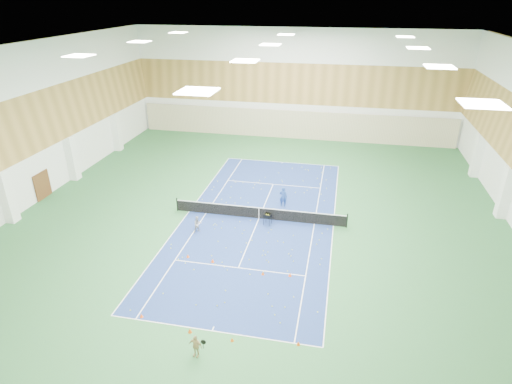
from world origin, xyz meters
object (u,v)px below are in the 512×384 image
tennis_net (259,212)px  coach (283,197)px  child_apron (196,346)px  child_court (198,224)px  ball_cart (268,219)px

tennis_net → coach: 2.85m
tennis_net → child_apron: bearing=-91.1°
tennis_net → child_court: (-3.81, -2.76, 0.06)m
tennis_net → ball_cart: tennis_net is taller
child_court → child_apron: 11.36m
child_court → ball_cart: bearing=-18.3°
tennis_net → coach: bearing=59.3°
coach → child_apron: 16.07m
tennis_net → ball_cart: 1.07m
coach → child_apron: (-1.70, -15.98, -0.23)m
child_apron → coach: bearing=95.1°
coach → ball_cart: 3.24m
child_apron → child_court: bearing=119.4°
ball_cart → tennis_net: bearing=149.8°
child_court → ball_cart: 5.03m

